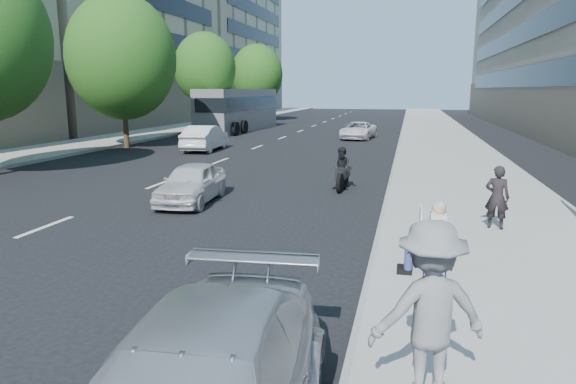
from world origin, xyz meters
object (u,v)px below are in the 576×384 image
(seated_protester, at_px, (429,233))
(motorcycle, at_px, (343,171))
(jogger, at_px, (429,312))
(white_sedan_near, at_px, (191,183))
(white_sedan_mid, at_px, (205,138))
(white_sedan_far, at_px, (358,130))
(bus, at_px, (239,110))
(pedestrian_woman, at_px, (497,197))

(seated_protester, bearing_deg, motorcycle, 107.40)
(jogger, relative_size, white_sedan_near, 0.55)
(white_sedan_mid, bearing_deg, motorcycle, 129.09)
(jogger, bearing_deg, white_sedan_far, -104.78)
(jogger, distance_m, bus, 37.17)
(white_sedan_near, distance_m, motorcycle, 5.07)
(white_sedan_near, relative_size, bus, 0.28)
(white_sedan_mid, bearing_deg, jogger, 113.80)
(pedestrian_woman, xyz_separation_m, bus, (-15.40, 27.37, 0.75))
(pedestrian_woman, distance_m, motorcycle, 6.18)
(white_sedan_mid, xyz_separation_m, motorcycle, (8.73, -9.37, -0.05))
(motorcycle, bearing_deg, white_sedan_mid, 138.39)
(jogger, relative_size, bus, 0.16)
(jogger, xyz_separation_m, bus, (-13.66, 34.56, 0.54))
(pedestrian_woman, relative_size, motorcycle, 0.71)
(pedestrian_woman, xyz_separation_m, white_sedan_far, (-5.37, 22.57, -0.31))
(seated_protester, xyz_separation_m, jogger, (-0.13, -3.78, 0.22))
(seated_protester, xyz_separation_m, bus, (-13.80, 30.78, 0.76))
(pedestrian_woman, xyz_separation_m, white_sedan_near, (-8.20, 1.61, -0.30))
(white_sedan_mid, bearing_deg, seated_protester, 119.00)
(white_sedan_mid, bearing_deg, white_sedan_far, -134.89)
(white_sedan_mid, relative_size, white_sedan_far, 1.02)
(pedestrian_woman, height_order, white_sedan_near, pedestrian_woman)
(white_sedan_far, bearing_deg, jogger, -75.94)
(pedestrian_woman, xyz_separation_m, motorcycle, (-4.11, 4.60, -0.24))
(white_sedan_mid, xyz_separation_m, bus, (-2.56, 13.40, 0.95))
(jogger, height_order, bus, bus)
(pedestrian_woman, height_order, white_sedan_mid, pedestrian_woman)
(white_sedan_far, distance_m, motorcycle, 18.01)
(bus, bearing_deg, white_sedan_mid, -76.47)
(seated_protester, distance_m, jogger, 3.79)
(white_sedan_far, relative_size, bus, 0.34)
(white_sedan_near, bearing_deg, white_sedan_mid, 106.36)
(white_sedan_near, bearing_deg, motorcycle, 32.06)
(jogger, height_order, white_sedan_far, jogger)
(jogger, bearing_deg, pedestrian_woman, -125.31)
(seated_protester, xyz_separation_m, pedestrian_woman, (1.60, 3.41, 0.01))
(pedestrian_woman, bearing_deg, white_sedan_near, 4.22)
(pedestrian_woman, distance_m, bus, 31.41)
(jogger, distance_m, white_sedan_mid, 23.90)
(seated_protester, distance_m, motorcycle, 8.40)
(seated_protester, distance_m, white_sedan_mid, 20.70)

